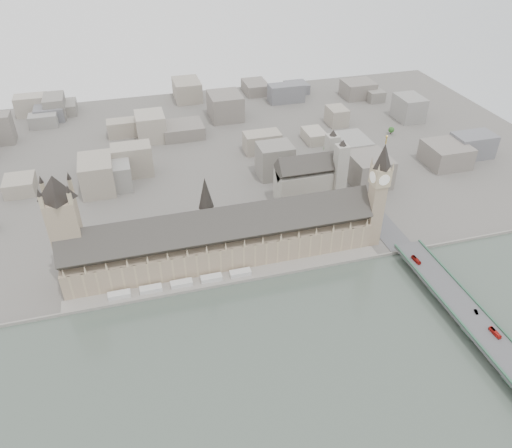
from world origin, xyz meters
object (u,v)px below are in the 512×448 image
object	(u,v)px
palace_of_westminster	(221,239)
westminster_abbey	(311,178)
elizabeth_tower	(378,188)
car_silver	(476,312)
car_approach	(379,202)
red_bus_south	(495,333)
victoria_tower	(65,226)
red_bus_north	(416,260)
westminster_bridge	(453,302)

from	to	relation	value
palace_of_westminster	westminster_abbey	size ratio (longest dim) A/B	3.90
elizabeth_tower	car_silver	bearing A→B (deg)	-75.60
car_approach	red_bus_south	bearing A→B (deg)	-105.69
palace_of_westminster	westminster_abbey	world-z (taller)	westminster_abbey
elizabeth_tower	red_bus_south	distance (m)	147.15
victoria_tower	car_silver	xyz separation A→B (m)	(289.38, -132.42, -44.14)
elizabeth_tower	car_silver	xyz separation A→B (m)	(29.38, -114.42, -47.03)
car_silver	victoria_tower	bearing A→B (deg)	170.75
elizabeth_tower	car_approach	distance (m)	72.62
car_silver	car_approach	xyz separation A→B (m)	(1.58, 160.11, -0.16)
red_bus_north	elizabeth_tower	bearing A→B (deg)	107.10
westminster_abbey	red_bus_south	bearing A→B (deg)	-75.99
elizabeth_tower	westminster_bridge	size ratio (longest dim) A/B	0.33
victoria_tower	car_approach	bearing A→B (deg)	5.44
victoria_tower	car_approach	xyz separation A→B (m)	(290.96, 27.69, -44.31)
elizabeth_tower	car_approach	size ratio (longest dim) A/B	24.17
elizabeth_tower	red_bus_south	world-z (taller)	elizabeth_tower
elizabeth_tower	red_bus_north	size ratio (longest dim) A/B	9.76
elizabeth_tower	red_bus_north	bearing A→B (deg)	-69.50
palace_of_westminster	victoria_tower	distance (m)	126.41
red_bus_south	car_silver	bearing A→B (deg)	86.03
car_silver	elizabeth_tower	bearing A→B (deg)	119.74
red_bus_south	car_silver	size ratio (longest dim) A/B	2.23
victoria_tower	westminster_bridge	xyz separation A→B (m)	(284.00, -113.50, -50.08)
westminster_abbey	elizabeth_tower	bearing A→B (deg)	-72.71
palace_of_westminster	red_bus_south	size ratio (longest dim) A/B	24.20
palace_of_westminster	car_silver	bearing A→B (deg)	-37.00
elizabeth_tower	palace_of_westminster	bearing A→B (deg)	175.15
victoria_tower	car_silver	bearing A→B (deg)	-24.59
elizabeth_tower	westminster_abbey	size ratio (longest dim) A/B	1.58
car_approach	car_silver	bearing A→B (deg)	-105.56
elizabeth_tower	car_silver	world-z (taller)	elizabeth_tower
westminster_bridge	car_approach	size ratio (longest dim) A/B	73.07
westminster_abbey	red_bus_south	xyz separation A→B (m)	(55.80, -223.68, -13.31)
car_silver	red_bus_north	bearing A→B (deg)	115.14
elizabeth_tower	westminster_abbey	world-z (taller)	elizabeth_tower
red_bus_south	elizabeth_tower	bearing A→B (deg)	99.57
westminster_abbey	car_silver	size ratio (longest dim) A/B	13.83
red_bus_north	red_bus_south	bearing A→B (deg)	-86.44
westminster_bridge	car_approach	xyz separation A→B (m)	(6.96, 141.19, 5.77)
palace_of_westminster	car_approach	world-z (taller)	palace_of_westminster
red_bus_south	car_silver	world-z (taller)	red_bus_south
westminster_bridge	red_bus_south	xyz separation A→B (m)	(4.73, -41.18, 6.65)
elizabeth_tower	westminster_abbey	xyz separation A→B (m)	(-27.08, 87.00, -33.01)
red_bus_north	car_silver	xyz separation A→B (m)	(11.52, -66.65, -0.72)
victoria_tower	red_bus_north	distance (m)	288.82
elizabeth_tower	westminster_bridge	bearing A→B (deg)	-75.89
red_bus_north	car_silver	size ratio (longest dim) A/B	2.24
victoria_tower	car_silver	size ratio (longest dim) A/B	20.34
car_silver	westminster_abbey	bearing A→B (deg)	120.99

